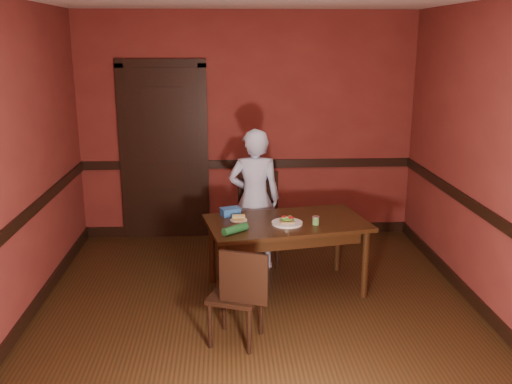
{
  "coord_description": "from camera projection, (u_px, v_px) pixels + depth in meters",
  "views": [
    {
      "loc": [
        -0.27,
        -4.54,
        2.36
      ],
      "look_at": [
        0.0,
        0.35,
        1.05
      ],
      "focal_mm": 40.0,
      "sensor_mm": 36.0,
      "label": 1
    }
  ],
  "objects": [
    {
      "name": "dado_back",
      "position": [
        247.0,
        164.0,
        6.93
      ],
      "size": [
        4.0,
        0.03,
        0.1
      ],
      "primitive_type": "cube",
      "color": "black",
      "rests_on": "ground"
    },
    {
      "name": "baseboard_left",
      "position": [
        27.0,
        317.0,
        4.88
      ],
      "size": [
        0.03,
        4.5,
        0.12
      ],
      "primitive_type": "cube",
      "color": "black",
      "rests_on": "ground"
    },
    {
      "name": "baseboard_back",
      "position": [
        248.0,
        229.0,
        7.14
      ],
      "size": [
        4.0,
        0.03,
        0.12
      ],
      "primitive_type": "cube",
      "color": "black",
      "rests_on": "ground"
    },
    {
      "name": "dado_left",
      "position": [
        17.0,
        224.0,
        4.67
      ],
      "size": [
        0.03,
        4.5,
        0.1
      ],
      "primitive_type": "cube",
      "color": "black",
      "rests_on": "ground"
    },
    {
      "name": "dado_right",
      "position": [
        489.0,
        216.0,
        4.88
      ],
      "size": [
        0.03,
        4.5,
        0.1
      ],
      "primitive_type": "cube",
      "color": "black",
      "rests_on": "ground"
    },
    {
      "name": "cheese_saucer",
      "position": [
        239.0,
        219.0,
        5.4
      ],
      "size": [
        0.16,
        0.16,
        0.05
      ],
      "rotation": [
        0.0,
        0.0,
        0.13
      ],
      "color": "white",
      "rests_on": "dining_table"
    },
    {
      "name": "sauce_jar",
      "position": [
        316.0,
        220.0,
        5.29
      ],
      "size": [
        0.07,
        0.07,
        0.08
      ],
      "rotation": [
        0.0,
        0.0,
        0.15
      ],
      "color": "#549145",
      "rests_on": "dining_table"
    },
    {
      "name": "person",
      "position": [
        255.0,
        199.0,
        5.97
      ],
      "size": [
        0.55,
        0.36,
        1.49
      ],
      "primitive_type": "imported",
      "rotation": [
        0.0,
        0.0,
        3.13
      ],
      "color": "#AABBDA",
      "rests_on": "floor"
    },
    {
      "name": "chair_far",
      "position": [
        254.0,
        221.0,
        6.09
      ],
      "size": [
        0.56,
        0.56,
        0.97
      ],
      "primitive_type": null,
      "rotation": [
        0.0,
        0.0,
        0.27
      ],
      "color": "black",
      "rests_on": "floor"
    },
    {
      "name": "dining_table",
      "position": [
        286.0,
        256.0,
        5.48
      ],
      "size": [
        1.63,
        1.11,
        0.7
      ],
      "primitive_type": "cube",
      "rotation": [
        0.0,
        0.0,
        0.19
      ],
      "color": "black",
      "rests_on": "floor"
    },
    {
      "name": "wall_front",
      "position": [
        289.0,
        279.0,
        2.48
      ],
      "size": [
        4.0,
        0.02,
        2.7
      ],
      "primitive_type": "cube",
      "color": "maroon",
      "rests_on": "ground"
    },
    {
      "name": "sandwich_plate",
      "position": [
        287.0,
        222.0,
        5.3
      ],
      "size": [
        0.29,
        0.29,
        0.07
      ],
      "rotation": [
        0.0,
        0.0,
        0.26
      ],
      "color": "white",
      "rests_on": "dining_table"
    },
    {
      "name": "wrapped_veg",
      "position": [
        235.0,
        229.0,
        5.05
      ],
      "size": [
        0.25,
        0.22,
        0.07
      ],
      "primitive_type": "cylinder",
      "rotation": [
        0.0,
        1.57,
        0.69
      ],
      "color": "#1A5023",
      "rests_on": "dining_table"
    },
    {
      "name": "floor",
      "position": [
        258.0,
        318.0,
        5.0
      ],
      "size": [
        4.0,
        4.5,
        0.01
      ],
      "primitive_type": "cube",
      "color": "black",
      "rests_on": "ground"
    },
    {
      "name": "wall_left",
      "position": [
        9.0,
        171.0,
        4.55
      ],
      "size": [
        0.02,
        4.5,
        2.7
      ],
      "primitive_type": "cube",
      "color": "maroon",
      "rests_on": "ground"
    },
    {
      "name": "baseboard_right",
      "position": [
        480.0,
        306.0,
        5.09
      ],
      "size": [
        0.03,
        4.5,
        0.12
      ],
      "primitive_type": "cube",
      "color": "black",
      "rests_on": "ground"
    },
    {
      "name": "chair_near",
      "position": [
        236.0,
        294.0,
        4.52
      ],
      "size": [
        0.49,
        0.49,
        0.82
      ],
      "primitive_type": null,
      "rotation": [
        0.0,
        0.0,
        2.79
      ],
      "color": "black",
      "rests_on": "floor"
    },
    {
      "name": "food_tub",
      "position": [
        230.0,
        212.0,
        5.55
      ],
      "size": [
        0.22,
        0.18,
        0.08
      ],
      "rotation": [
        0.0,
        0.0,
        0.36
      ],
      "color": "#2A67B9",
      "rests_on": "dining_table"
    },
    {
      "name": "door",
      "position": [
        164.0,
        150.0,
        6.81
      ],
      "size": [
        1.05,
        0.07,
        2.2
      ],
      "color": "black",
      "rests_on": "ground"
    },
    {
      "name": "wall_back",
      "position": [
        247.0,
        127.0,
        6.82
      ],
      "size": [
        4.0,
        0.02,
        2.7
      ],
      "primitive_type": "cube",
      "color": "maroon",
      "rests_on": "ground"
    },
    {
      "name": "wall_right",
      "position": [
        497.0,
        165.0,
        4.76
      ],
      "size": [
        0.02,
        4.5,
        2.7
      ],
      "primitive_type": "cube",
      "color": "maroon",
      "rests_on": "ground"
    }
  ]
}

